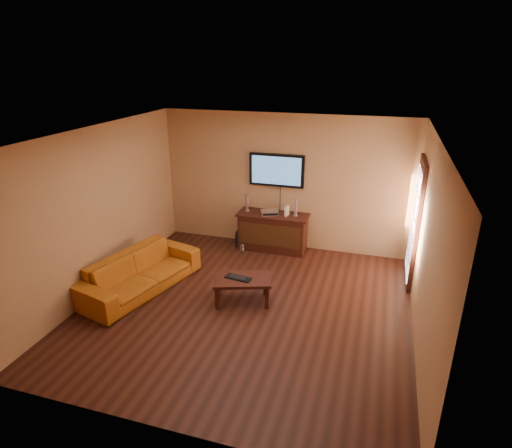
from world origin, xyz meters
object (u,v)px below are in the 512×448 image
at_px(speaker_left, 247,204).
at_px(av_receiver, 270,212).
at_px(keyboard, 238,278).
at_px(television, 277,170).
at_px(coffee_table, 242,282).
at_px(subwoofer, 243,239).
at_px(media_console, 273,232).
at_px(bottle, 242,249).
at_px(game_console, 287,211).
at_px(sofa, 140,266).
at_px(speaker_right, 296,208).

distance_m(speaker_left, av_receiver, 0.50).
bearing_deg(keyboard, speaker_left, 104.12).
distance_m(television, coffee_table, 2.62).
bearing_deg(subwoofer, television, 5.95).
distance_m(media_console, television, 1.24).
bearing_deg(keyboard, television, 89.72).
xyz_separation_m(subwoofer, bottle, (0.13, -0.41, -0.04)).
xyz_separation_m(media_console, coffee_table, (0.05, -2.08, -0.03)).
xyz_separation_m(subwoofer, keyboard, (0.64, -2.13, 0.30)).
distance_m(media_console, keyboard, 2.10).
height_order(speaker_left, game_console, speaker_left).
distance_m(media_console, sofa, 2.79).
distance_m(subwoofer, bottle, 0.43).
bearing_deg(bottle, speaker_left, 92.23).
bearing_deg(subwoofer, media_console, -13.40).
height_order(media_console, keyboard, media_console).
bearing_deg(sofa, game_console, -27.65).
bearing_deg(sofa, speaker_left, -13.08).
bearing_deg(speaker_left, subwoofer, 176.90).
xyz_separation_m(speaker_left, bottle, (0.02, -0.40, -0.83)).
height_order(media_console, television, television).
xyz_separation_m(av_receiver, subwoofer, (-0.59, 0.06, -0.67)).
bearing_deg(speaker_right, coffee_table, -100.81).
distance_m(av_receiver, bottle, 0.92).
height_order(game_console, subwoofer, game_console).
xyz_separation_m(speaker_left, av_receiver, (0.49, -0.05, -0.12)).
xyz_separation_m(game_console, bottle, (-0.81, -0.37, -0.77)).
bearing_deg(sofa, bottle, -18.41).
distance_m(media_console, game_console, 0.56).
bearing_deg(bottle, media_console, 35.68).
height_order(sofa, speaker_right, speaker_right).
distance_m(media_console, subwoofer, 0.70).
relative_size(speaker_right, game_console, 1.75).
xyz_separation_m(television, game_console, (0.28, -0.24, -0.74)).
xyz_separation_m(coffee_table, game_console, (0.24, 2.07, 0.50)).
bearing_deg(subwoofer, keyboard, -84.37).
relative_size(television, coffee_table, 1.07).
distance_m(av_receiver, game_console, 0.35).
xyz_separation_m(media_console, av_receiver, (-0.06, -0.04, 0.42)).
height_order(av_receiver, keyboard, av_receiver).
height_order(speaker_left, bottle, speaker_left).
bearing_deg(coffee_table, subwoofer, 108.43).
xyz_separation_m(speaker_left, speaker_right, (1.00, 0.01, 0.00)).
bearing_deg(television, media_console, -90.00).
bearing_deg(sofa, subwoofer, -10.77).
relative_size(television, av_receiver, 3.23).
relative_size(coffee_table, subwoofer, 3.77).
bearing_deg(speaker_left, sofa, -117.97).
relative_size(speaker_right, subwoofer, 1.29).
bearing_deg(sofa, keyboard, -72.14).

